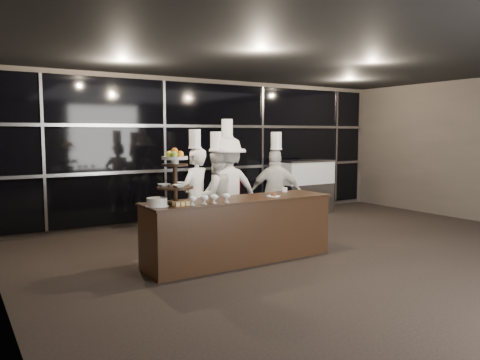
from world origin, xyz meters
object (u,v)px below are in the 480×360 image
display_case (306,184)px  chef_b (216,196)px  display_stand (175,173)px  chef_a (195,196)px  layer_cake (157,202)px  buffet_counter (239,229)px  chef_d (276,193)px  chef_c (227,189)px

display_case → chef_b: bearing=-156.1°
display_stand → chef_a: (0.88, 1.16, -0.50)m
layer_cake → display_case: bearing=29.2°
display_stand → buffet_counter: bearing=0.0°
buffet_counter → layer_cake: bearing=-177.8°
chef_a → chef_b: chef_a is taller
buffet_counter → display_stand: 1.33m
display_case → chef_a: 3.81m
display_case → chef_a: chef_a is taller
display_case → chef_a: size_ratio=0.67×
display_stand → layer_cake: (-0.28, -0.05, -0.37)m
display_case → chef_d: (-2.06, -1.62, 0.12)m
buffet_counter → chef_b: bearing=76.7°
chef_a → chef_d: 1.49m
buffet_counter → chef_b: chef_b is taller
chef_a → chef_d: bearing=-8.1°
display_stand → display_case: 5.15m
layer_cake → display_stand: bearing=10.1°
display_case → chef_a: bearing=-158.2°
display_case → chef_d: size_ratio=0.69×
buffet_counter → display_stand: display_stand is taller
buffet_counter → chef_c: (0.49, 1.17, 0.44)m
chef_c → display_case: bearing=25.7°
buffet_counter → chef_c: 1.34m
chef_d → chef_a: bearing=171.9°
buffet_counter → display_case: (3.41, 2.57, 0.22)m
chef_a → chef_c: bearing=0.9°
display_case → chef_c: size_ratio=0.62×
buffet_counter → chef_d: chef_d is taller
display_stand → layer_cake: bearing=-169.9°
chef_b → chef_c: (0.21, -0.02, 0.10)m
display_stand → chef_b: 1.83m
display_stand → chef_d: (2.35, 0.95, -0.53)m
buffet_counter → layer_cake: 1.38m
display_stand → chef_b: bearing=42.8°
chef_b → chef_c: size_ratio=0.90×
layer_cake → chef_a: bearing=46.2°
chef_d → layer_cake: bearing=-159.3°
chef_b → chef_d: 1.10m
display_stand → layer_cake: display_stand is taller
display_case → chef_c: chef_c is taller
chef_a → chef_b: bearing=4.1°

